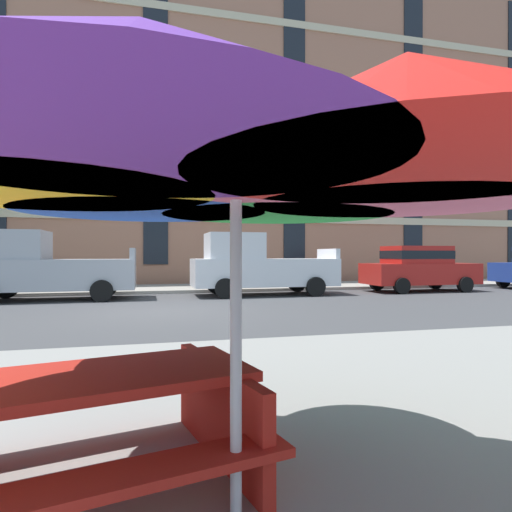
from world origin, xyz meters
name	(u,v)px	position (x,y,z in m)	size (l,w,h in m)	color
ground_plane	(163,312)	(0.00, 0.00, 0.00)	(120.00, 120.00, 0.00)	#424244
sidewalk_far	(157,289)	(0.00, 6.80, 0.06)	(56.00, 3.60, 0.12)	#9E998E
apartment_building	(154,144)	(0.00, 14.99, 8.00)	(46.65, 12.08, 16.00)	#A87056
pickup_silver_midblock	(44,268)	(-3.55, 3.70, 1.03)	(5.10, 2.12, 2.20)	#A8AAB2
pickup_white	(258,266)	(3.44, 3.70, 1.03)	(5.10, 2.12, 2.20)	silver
sedan_red	(419,267)	(9.98, 3.70, 0.95)	(4.40, 1.98, 1.78)	#B21E19
patio_umbrella	(236,155)	(0.06, -9.00, 1.96)	(3.43, 3.18, 2.25)	silver
picnic_table	(92,423)	(-0.69, -8.50, 0.49)	(2.09, 1.88, 0.77)	red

